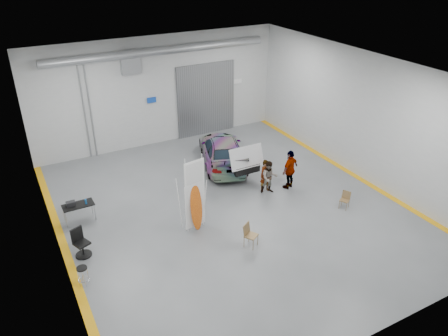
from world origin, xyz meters
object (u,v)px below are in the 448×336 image
person_a (266,176)px  folding_chair_far (344,203)px  shop_stool (83,276)px  work_table (76,205)px  person_c (290,169)px  surfboard_display (195,201)px  sedan_car (223,151)px  folding_chair_near (251,239)px  person_b (269,177)px  office_chair (82,244)px

person_a → folding_chair_far: (2.18, -2.88, -0.53)m
shop_stool → work_table: 4.00m
person_c → surfboard_display: 5.35m
person_a → shop_stool: person_a is taller
sedan_car → folding_chair_near: size_ratio=5.38×
folding_chair_near → folding_chair_far: 4.94m
shop_stool → person_b: bearing=13.7°
sedan_car → person_c: (1.58, -3.64, 0.22)m
person_c → person_a: bearing=-36.0°
folding_chair_far → work_table: 11.24m
shop_stool → work_table: work_table is taller
person_c → surfboard_display: surfboard_display is taller
folding_chair_near → office_chair: size_ratio=0.85×
folding_chair_far → work_table: bearing=-142.3°
sedan_car → work_table: 7.91m
surfboard_display → shop_stool: bearing=-175.0°
shop_stool → sedan_car: bearing=34.5°
person_c → shop_stool: size_ratio=2.62×
folding_chair_far → shop_stool: size_ratio=1.06×
folding_chair_far → shop_stool: (-10.96, 0.49, 0.12)m
folding_chair_near → shop_stool: bearing=141.0°
person_c → office_chair: person_c is taller
folding_chair_near → surfboard_display: bearing=93.6°
sedan_car → person_b: size_ratio=3.23×
person_b → shop_stool: bearing=-147.0°
person_b → person_c: person_c is taller
sedan_car → person_a: 3.37m
person_b → folding_chair_near: person_b is taller
shop_stool → folding_chair_near: bearing=-8.0°
sedan_car → folding_chair_far: 6.77m
folding_chair_far → office_chair: size_ratio=0.70×
sedan_car → office_chair: sedan_car is taller
person_a → folding_chair_near: bearing=-125.2°
shop_stool → office_chair: size_ratio=0.66×
sedan_car → surfboard_display: size_ratio=1.57×
person_b → folding_chair_near: 4.14m
person_b → office_chair: person_b is taller
folding_chair_near → office_chair: bearing=125.5°
person_a → work_table: 8.29m
person_c → folding_chair_near: 4.91m
folding_chair_far → folding_chair_near: bearing=-115.0°
shop_stool → person_a: bearing=15.2°
shop_stool → office_chair: (0.31, 1.64, 0.13)m
sedan_car → office_chair: 9.00m
person_c → work_table: (-9.28, 1.84, -0.17)m
person_b → office_chair: size_ratio=1.41×
folding_chair_near → folding_chair_far: size_ratio=1.21×
shop_stool → work_table: size_ratio=0.58×
work_table → folding_chair_near: bearing=-41.5°
sedan_car → work_table: (-7.70, -1.80, 0.05)m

